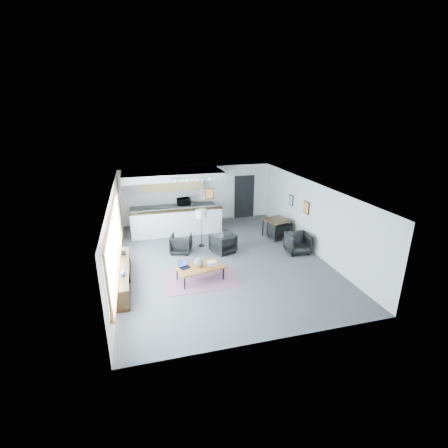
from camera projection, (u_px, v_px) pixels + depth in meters
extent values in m
cube|color=#4B4B4E|center=(221.00, 259.00, 11.64)|extent=(7.00, 9.00, 0.01)
cube|color=white|center=(221.00, 188.00, 10.77)|extent=(7.00, 9.00, 0.01)
cube|color=silver|center=(197.00, 194.00, 15.31)|extent=(7.00, 0.01, 2.60)
cube|color=silver|center=(273.00, 292.00, 7.10)|extent=(7.00, 0.01, 2.60)
cube|color=silver|center=(115.00, 235.00, 10.35)|extent=(0.01, 9.00, 2.60)
cube|color=silver|center=(312.00, 217.00, 12.06)|extent=(0.01, 9.00, 2.60)
cube|color=#8CBFFF|center=(114.00, 239.00, 9.47)|extent=(0.02, 5.80, 1.55)
cube|color=brown|center=(118.00, 264.00, 9.75)|extent=(0.10, 5.95, 0.06)
cube|color=brown|center=(112.00, 213.00, 9.21)|extent=(0.06, 5.95, 0.06)
cube|color=brown|center=(108.00, 289.00, 6.84)|extent=(0.06, 0.06, 1.60)
cube|color=brown|center=(115.00, 239.00, 9.48)|extent=(0.06, 0.06, 1.60)
cube|color=brown|center=(119.00, 211.00, 12.12)|extent=(0.06, 0.06, 1.60)
cube|color=#2F1F10|center=(123.00, 267.00, 9.72)|extent=(0.35, 3.00, 0.05)
cube|color=#2F1F10|center=(125.00, 284.00, 9.91)|extent=(0.35, 3.00, 0.05)
cube|color=#2F1F10|center=(123.00, 301.00, 8.49)|extent=(0.33, 0.04, 0.55)
cube|color=#2F1F10|center=(124.00, 276.00, 9.81)|extent=(0.33, 0.04, 0.55)
cube|color=#2F1F10|center=(125.00, 256.00, 11.13)|extent=(0.33, 0.04, 0.55)
cube|color=#3359A5|center=(124.00, 303.00, 8.68)|extent=(0.18, 0.04, 0.20)
cube|color=silver|center=(124.00, 300.00, 8.83)|extent=(0.18, 0.04, 0.22)
cube|color=maroon|center=(124.00, 296.00, 8.98)|extent=(0.18, 0.04, 0.24)
cube|color=#2F1F10|center=(124.00, 293.00, 9.14)|extent=(0.18, 0.04, 0.20)
cube|color=#3359A5|center=(124.00, 290.00, 9.30)|extent=(0.18, 0.04, 0.22)
cube|color=silver|center=(124.00, 287.00, 9.45)|extent=(0.18, 0.04, 0.24)
cube|color=maroon|center=(124.00, 285.00, 9.61)|extent=(0.18, 0.04, 0.20)
cube|color=#2F1F10|center=(125.00, 281.00, 9.76)|extent=(0.18, 0.04, 0.22)
cube|color=#3359A5|center=(125.00, 279.00, 9.91)|extent=(0.18, 0.03, 0.24)
cube|color=silver|center=(125.00, 276.00, 10.07)|extent=(0.18, 0.03, 0.20)
cube|color=maroon|center=(125.00, 274.00, 10.22)|extent=(0.18, 0.03, 0.22)
cube|color=#2F1F10|center=(125.00, 271.00, 10.38)|extent=(0.18, 0.04, 0.24)
cube|color=black|center=(123.00, 253.00, 10.41)|extent=(0.14, 0.02, 0.18)
sphere|color=#264C99|center=(123.00, 273.00, 9.14)|extent=(0.14, 0.14, 0.14)
cube|color=white|center=(177.00, 224.00, 13.62)|extent=(3.80, 0.25, 1.10)
cube|color=#2F1F10|center=(177.00, 211.00, 13.43)|extent=(3.85, 0.32, 0.04)
cube|color=white|center=(174.00, 216.00, 14.97)|extent=(3.80, 0.60, 0.90)
cube|color=#2D2D2D|center=(173.00, 206.00, 14.82)|extent=(3.82, 0.62, 0.04)
cube|color=tan|center=(171.00, 183.00, 14.61)|extent=(2.80, 0.35, 0.70)
cube|color=white|center=(173.00, 175.00, 13.81)|extent=(4.20, 1.80, 0.30)
cube|color=black|center=(209.00, 194.00, 13.57)|extent=(0.35, 0.03, 0.45)
cube|color=orange|center=(210.00, 194.00, 13.56)|extent=(0.30, 0.01, 0.40)
cube|color=black|center=(244.00, 197.00, 15.87)|extent=(1.00, 0.12, 2.10)
cube|color=white|center=(234.00, 197.00, 15.76)|extent=(0.06, 0.10, 2.10)
cube|color=white|center=(254.00, 196.00, 16.01)|extent=(0.06, 0.10, 2.10)
cube|color=white|center=(244.00, 175.00, 15.53)|extent=(1.10, 0.10, 0.06)
cube|color=silver|center=(192.00, 178.00, 12.64)|extent=(1.60, 0.04, 0.04)
cylinder|color=silver|center=(175.00, 181.00, 12.51)|extent=(0.07, 0.07, 0.09)
cylinder|color=silver|center=(187.00, 180.00, 12.62)|extent=(0.07, 0.07, 0.09)
cylinder|color=silver|center=(198.00, 179.00, 12.73)|extent=(0.07, 0.07, 0.09)
cylinder|color=silver|center=(210.00, 179.00, 12.84)|extent=(0.07, 0.07, 0.09)
cube|color=black|center=(307.00, 208.00, 12.33)|extent=(0.03, 0.38, 0.48)
cube|color=orange|center=(306.00, 208.00, 12.33)|extent=(0.00, 0.32, 0.42)
cube|color=black|center=(291.00, 200.00, 13.53)|extent=(0.03, 0.34, 0.44)
cube|color=#859FC5|center=(291.00, 200.00, 13.53)|extent=(0.00, 0.28, 0.38)
cube|color=#6A3F51|center=(200.00, 280.00, 10.23)|extent=(2.27, 1.56, 0.01)
cube|color=brown|center=(200.00, 267.00, 10.09)|extent=(1.54, 1.05, 0.05)
cube|color=black|center=(185.00, 283.00, 9.61)|extent=(0.04, 0.04, 0.41)
cube|color=black|center=(177.00, 274.00, 10.15)|extent=(0.04, 0.04, 0.41)
cube|color=black|center=(223.00, 274.00, 10.18)|extent=(0.04, 0.04, 0.41)
cube|color=black|center=(214.00, 265.00, 10.72)|extent=(0.04, 0.04, 0.41)
cube|color=black|center=(204.00, 273.00, 9.83)|extent=(1.32, 0.33, 0.03)
cube|color=black|center=(196.00, 264.00, 10.37)|extent=(1.32, 0.33, 0.03)
cube|color=black|center=(185.00, 268.00, 10.00)|extent=(0.37, 0.33, 0.02)
cube|color=black|center=(183.00, 263.00, 10.04)|extent=(0.31, 0.17, 0.20)
cube|color=blue|center=(183.00, 263.00, 10.04)|extent=(0.27, 0.15, 0.17)
sphere|color=gray|center=(199.00, 262.00, 10.06)|extent=(0.28, 0.28, 0.28)
cube|color=silver|center=(212.00, 264.00, 10.25)|extent=(0.30, 0.24, 0.04)
cube|color=#3359A5|center=(212.00, 263.00, 10.24)|extent=(0.27, 0.22, 0.03)
cube|color=silver|center=(212.00, 262.00, 10.21)|extent=(0.25, 0.20, 0.03)
cube|color=#E5590C|center=(204.00, 269.00, 9.92)|extent=(0.11, 0.11, 0.01)
imported|color=black|center=(181.00, 243.00, 12.08)|extent=(0.92, 0.89, 0.75)
imported|color=black|center=(223.00, 242.00, 12.10)|extent=(1.01, 0.99, 0.81)
cylinder|color=black|center=(202.00, 245.00, 12.78)|extent=(0.30, 0.30, 0.03)
cylinder|color=black|center=(201.00, 230.00, 12.57)|extent=(0.03, 0.03, 1.24)
cylinder|color=beige|center=(201.00, 214.00, 12.34)|extent=(0.49, 0.49, 0.28)
cube|color=#2F1F10|center=(277.00, 220.00, 13.37)|extent=(1.16, 1.16, 0.04)
cylinder|color=black|center=(275.00, 234.00, 12.97)|extent=(0.05, 0.05, 0.75)
cylinder|color=black|center=(263.00, 228.00, 13.65)|extent=(0.05, 0.05, 0.75)
cylinder|color=black|center=(291.00, 230.00, 13.37)|extent=(0.05, 0.05, 0.75)
cylinder|color=black|center=(278.00, 224.00, 14.05)|extent=(0.05, 0.05, 0.75)
imported|color=black|center=(298.00, 244.00, 12.07)|extent=(0.72, 0.68, 0.71)
imported|color=black|center=(278.00, 231.00, 13.46)|extent=(0.71, 0.68, 0.65)
imported|color=black|center=(184.00, 201.00, 14.87)|extent=(0.61, 0.40, 0.38)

